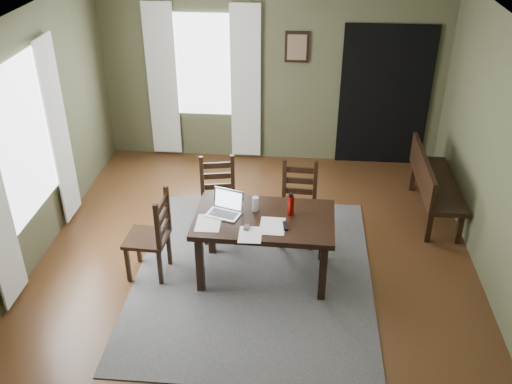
# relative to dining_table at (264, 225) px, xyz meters

# --- Properties ---
(ground) EXTENTS (5.00, 6.00, 0.01)m
(ground) POSITION_rel_dining_table_xyz_m (-0.11, -0.03, -0.66)
(ground) COLOR #492C16
(room_shell) EXTENTS (5.02, 6.02, 2.71)m
(room_shell) POSITION_rel_dining_table_xyz_m (-0.11, -0.03, 1.14)
(room_shell) COLOR #4C4E33
(room_shell) RESTS_ON ground
(rug) EXTENTS (2.60, 3.20, 0.01)m
(rug) POSITION_rel_dining_table_xyz_m (-0.11, -0.03, -0.65)
(rug) COLOR #464646
(rug) RESTS_ON ground
(dining_table) EXTENTS (1.50, 0.92, 0.74)m
(dining_table) POSITION_rel_dining_table_xyz_m (0.00, 0.00, 0.00)
(dining_table) COLOR black
(dining_table) RESTS_ON rug
(chair_end) EXTENTS (0.47, 0.47, 1.01)m
(chair_end) POSITION_rel_dining_table_xyz_m (-1.21, -0.09, -0.16)
(chair_end) COLOR black
(chair_end) RESTS_ON rug
(chair_back_left) EXTENTS (0.51, 0.51, 0.99)m
(chair_back_left) POSITION_rel_dining_table_xyz_m (-0.61, 0.77, -0.17)
(chair_back_left) COLOR black
(chair_back_left) RESTS_ON rug
(chair_back_right) EXTENTS (0.45, 0.45, 0.98)m
(chair_back_right) POSITION_rel_dining_table_xyz_m (0.35, 0.74, -0.18)
(chair_back_right) COLOR black
(chair_back_right) RESTS_ON rug
(bench) EXTENTS (0.48, 1.49, 0.84)m
(bench) POSITION_rel_dining_table_xyz_m (2.03, 1.45, -0.16)
(bench) COLOR black
(bench) RESTS_ON ground
(laptop) EXTENTS (0.41, 0.37, 0.24)m
(laptop) POSITION_rel_dining_table_xyz_m (-0.42, 0.07, 0.15)
(laptop) COLOR #B7B7BC
(laptop) RESTS_ON dining_table
(computer_mouse) EXTENTS (0.06, 0.09, 0.03)m
(computer_mouse) POSITION_rel_dining_table_xyz_m (-0.16, -0.23, 0.11)
(computer_mouse) COLOR #3F3F42
(computer_mouse) RESTS_ON dining_table
(tv_remote) EXTENTS (0.06, 0.16, 0.02)m
(tv_remote) POSITION_rel_dining_table_xyz_m (0.23, -0.15, 0.10)
(tv_remote) COLOR black
(tv_remote) RESTS_ON dining_table
(drinking_glass) EXTENTS (0.08, 0.08, 0.16)m
(drinking_glass) POSITION_rel_dining_table_xyz_m (-0.11, 0.13, 0.17)
(drinking_glass) COLOR silver
(drinking_glass) RESTS_ON dining_table
(water_bottle) EXTENTS (0.09, 0.09, 0.26)m
(water_bottle) POSITION_rel_dining_table_xyz_m (0.27, 0.09, 0.21)
(water_bottle) COLOR #97100B
(water_bottle) RESTS_ON dining_table
(paper_a) EXTENTS (0.26, 0.34, 0.00)m
(paper_a) POSITION_rel_dining_table_xyz_m (-0.57, -0.16, 0.09)
(paper_a) COLOR white
(paper_a) RESTS_ON dining_table
(paper_b) EXTENTS (0.26, 0.34, 0.00)m
(paper_b) POSITION_rel_dining_table_xyz_m (0.10, -0.16, 0.09)
(paper_b) COLOR white
(paper_b) RESTS_ON dining_table
(paper_e) EXTENTS (0.24, 0.31, 0.00)m
(paper_e) POSITION_rel_dining_table_xyz_m (-0.12, -0.34, 0.09)
(paper_e) COLOR white
(paper_e) RESTS_ON dining_table
(window_left) EXTENTS (0.01, 1.30, 1.70)m
(window_left) POSITION_rel_dining_table_xyz_m (-2.58, 0.17, 0.79)
(window_left) COLOR white
(window_left) RESTS_ON ground
(window_back) EXTENTS (1.00, 0.01, 1.50)m
(window_back) POSITION_rel_dining_table_xyz_m (-1.11, 2.94, 0.79)
(window_back) COLOR white
(window_back) RESTS_ON ground
(curtain_left_far) EXTENTS (0.03, 0.48, 2.30)m
(curtain_left_far) POSITION_rel_dining_table_xyz_m (-2.55, 0.99, 0.54)
(curtain_left_far) COLOR silver
(curtain_left_far) RESTS_ON ground
(curtain_back_left) EXTENTS (0.44, 0.03, 2.30)m
(curtain_back_left) POSITION_rel_dining_table_xyz_m (-1.73, 2.91, 0.54)
(curtain_back_left) COLOR silver
(curtain_back_left) RESTS_ON ground
(curtain_back_right) EXTENTS (0.44, 0.03, 2.30)m
(curtain_back_right) POSITION_rel_dining_table_xyz_m (-0.49, 2.91, 0.54)
(curtain_back_right) COLOR silver
(curtain_back_right) RESTS_ON ground
(framed_picture) EXTENTS (0.34, 0.03, 0.44)m
(framed_picture) POSITION_rel_dining_table_xyz_m (0.24, 2.94, 1.09)
(framed_picture) COLOR black
(framed_picture) RESTS_ON ground
(doorway_back) EXTENTS (1.30, 0.03, 2.10)m
(doorway_back) POSITION_rel_dining_table_xyz_m (1.54, 2.94, 0.39)
(doorway_back) COLOR black
(doorway_back) RESTS_ON ground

